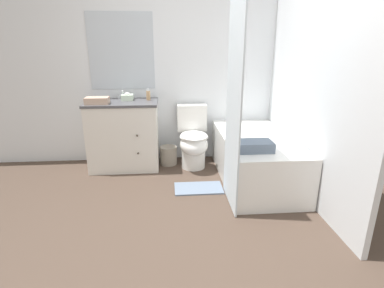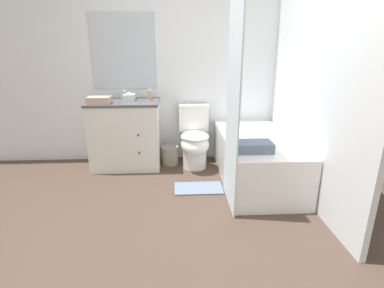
% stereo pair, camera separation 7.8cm
% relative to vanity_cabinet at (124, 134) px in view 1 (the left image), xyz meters
% --- Properties ---
extents(ground_plane, '(14.00, 14.00, 0.00)m').
position_rel_vanity_cabinet_xyz_m(ground_plane, '(0.76, -1.49, -0.44)').
color(ground_plane, '#47382D').
extents(wall_back, '(8.00, 0.06, 2.50)m').
position_rel_vanity_cabinet_xyz_m(wall_back, '(0.76, 0.29, 0.81)').
color(wall_back, silver).
rests_on(wall_back, ground_plane).
extents(wall_right, '(0.05, 2.76, 2.50)m').
position_rel_vanity_cabinet_xyz_m(wall_right, '(1.99, -0.61, 0.81)').
color(wall_right, silver).
rests_on(wall_right, ground_plane).
extents(vanity_cabinet, '(0.87, 0.57, 0.86)m').
position_rel_vanity_cabinet_xyz_m(vanity_cabinet, '(0.00, 0.00, 0.00)').
color(vanity_cabinet, silver).
rests_on(vanity_cabinet, ground_plane).
extents(sink_faucet, '(0.14, 0.12, 0.12)m').
position_rel_vanity_cabinet_xyz_m(sink_faucet, '(-0.00, 0.19, 0.45)').
color(sink_faucet, silver).
rests_on(sink_faucet, vanity_cabinet).
extents(toilet, '(0.39, 0.64, 0.78)m').
position_rel_vanity_cabinet_xyz_m(toilet, '(0.88, -0.07, -0.08)').
color(toilet, white).
rests_on(toilet, ground_plane).
extents(bathtub, '(0.78, 1.57, 0.53)m').
position_rel_vanity_cabinet_xyz_m(bathtub, '(1.57, -0.52, -0.17)').
color(bathtub, white).
rests_on(bathtub, ground_plane).
extents(shower_curtain, '(0.02, 0.59, 1.99)m').
position_rel_vanity_cabinet_xyz_m(shower_curtain, '(1.16, -1.05, 0.56)').
color(shower_curtain, silver).
rests_on(shower_curtain, ground_plane).
extents(wastebasket, '(0.23, 0.23, 0.24)m').
position_rel_vanity_cabinet_xyz_m(wastebasket, '(0.56, 0.04, -0.32)').
color(wastebasket, gray).
rests_on(wastebasket, ground_plane).
extents(tissue_box, '(0.14, 0.14, 0.10)m').
position_rel_vanity_cabinet_xyz_m(tissue_box, '(0.06, 0.09, 0.46)').
color(tissue_box, silver).
rests_on(tissue_box, vanity_cabinet).
extents(soap_dispenser, '(0.05, 0.05, 0.15)m').
position_rel_vanity_cabinet_xyz_m(soap_dispenser, '(0.32, 0.07, 0.48)').
color(soap_dispenser, tan).
rests_on(soap_dispenser, vanity_cabinet).
extents(hand_towel_folded, '(0.27, 0.18, 0.08)m').
position_rel_vanity_cabinet_xyz_m(hand_towel_folded, '(-0.26, -0.14, 0.46)').
color(hand_towel_folded, tan).
rests_on(hand_towel_folded, vanity_cabinet).
extents(bath_towel_folded, '(0.35, 0.22, 0.10)m').
position_rel_vanity_cabinet_xyz_m(bath_towel_folded, '(1.40, -1.00, 0.14)').
color(bath_towel_folded, slate).
rests_on(bath_towel_folded, bathtub).
extents(bath_mat, '(0.53, 0.30, 0.02)m').
position_rel_vanity_cabinet_xyz_m(bath_mat, '(0.88, -0.74, -0.43)').
color(bath_mat, slate).
rests_on(bath_mat, ground_plane).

